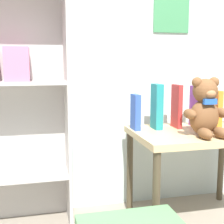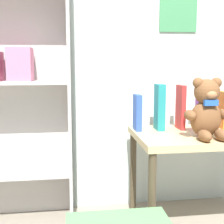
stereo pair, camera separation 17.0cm
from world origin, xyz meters
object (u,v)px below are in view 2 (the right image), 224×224
Objects in this scene: book_standing_blue at (137,112)px; book_standing_orange at (222,110)px; book_standing_red at (181,107)px; book_standing_teal at (160,107)px; display_table at (198,145)px; book_standing_purple at (202,108)px; teddy_bear at (207,111)px; bookshelf_side at (7,63)px.

book_standing_orange is at bearing 0.65° from book_standing_blue.
book_standing_red is at bearing 1.35° from book_standing_blue.
book_standing_red is (0.13, 0.01, -0.00)m from book_standing_teal.
book_standing_red is 0.26m from book_standing_orange.
display_table is 0.24m from book_standing_purple.
display_table is at bearing -28.71° from book_standing_teal.
book_standing_blue is (-0.31, 0.23, -0.04)m from teddy_bear.
display_table is 0.29m from book_standing_orange.
book_standing_teal reaches higher than book_standing_blue.
display_table is at bearing -61.48° from book_standing_red.
book_standing_orange is (0.52, 0.00, 0.01)m from book_standing_blue.
book_standing_blue is 0.78× the size of book_standing_teal.
book_standing_blue is 0.94× the size of book_standing_orange.
bookshelf_side is at bearing 177.30° from book_standing_orange.
teddy_bear is at bearing -75.94° from book_standing_red.
book_standing_teal is (-0.18, 0.23, -0.01)m from teddy_bear.
book_standing_blue is at bearing 159.81° from display_table.
book_standing_blue is at bearing -179.32° from book_standing_teal.
display_table is 2.67× the size of book_standing_teal.
display_table is 0.31m from book_standing_teal.
book_standing_purple reaches higher than display_table.
book_standing_teal is 1.21× the size of book_standing_orange.
book_standing_purple is at bearing -3.31° from book_standing_red.
teddy_bear is (1.05, -0.33, -0.24)m from bookshelf_side.
book_standing_red is at bearing 103.40° from teddy_bear.
book_standing_red reaches higher than book_standing_blue.
bookshelf_side is 6.20× the size of book_standing_teal.
book_standing_blue is (-0.32, 0.12, 0.18)m from display_table.
bookshelf_side reaches higher than book_standing_purple.
teddy_bear is 0.31m from book_standing_orange.
book_standing_red is (0.26, 0.00, 0.03)m from book_standing_blue.
book_standing_blue is (0.73, -0.10, -0.28)m from bookshelf_side.
book_standing_orange is at bearing 48.49° from teddy_bear.
display_table is 2.85× the size of book_standing_purple.
display_table is 2.74× the size of book_standing_red.
display_table is at bearing -117.08° from book_standing_purple.
bookshelf_side is at bearing 162.35° from teddy_bear.
bookshelf_side is 1.03m from book_standing_red.
teddy_bear is at bearing -17.65° from bookshelf_side.
book_standing_blue is 0.39m from book_standing_purple.
book_standing_purple is at bearing -175.30° from book_standing_orange.
book_standing_orange is at bearing -4.72° from bookshelf_side.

